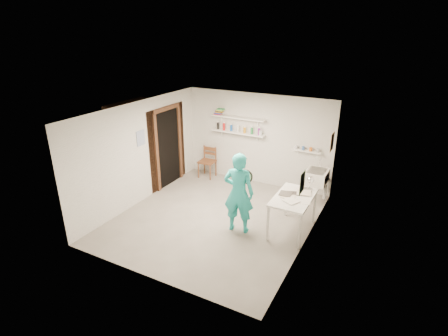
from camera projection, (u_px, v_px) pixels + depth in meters
The scene contains 27 objects.
floor at pixel (216, 218), 7.73m from camera, with size 4.00×4.50×0.02m, color slate.
ceiling at pixel (214, 110), 6.83m from camera, with size 4.00×4.50×0.02m, color silver.
wall_back at pixel (257, 139), 9.13m from camera, with size 4.00×0.02×2.40m, color silver.
wall_front at pixel (144, 215), 5.43m from camera, with size 4.00×0.02×2.40m, color silver.
wall_left at pixel (140, 153), 8.15m from camera, with size 0.02×4.50×2.40m, color silver.
wall_right at pixel (311, 187), 6.41m from camera, with size 0.02×4.50×2.40m, color silver.
doorway_recess at pixel (168, 148), 9.08m from camera, with size 0.02×0.90×2.00m, color black.
corridor_box at pixel (146, 143), 9.37m from camera, with size 1.40×1.50×2.10m, color brown.
door_lintel at pixel (166, 108), 8.68m from camera, with size 0.06×1.05×0.10m, color brown.
door_jamb_near at pixel (157, 154), 8.66m from camera, with size 0.06×0.10×2.00m, color brown.
door_jamb_far at pixel (180, 143), 9.48m from camera, with size 0.06×0.10×2.00m, color brown.
shelf_lower at pixel (238, 132), 9.19m from camera, with size 1.50×0.22×0.03m, color white.
shelf_upper at pixel (238, 118), 9.04m from camera, with size 1.50×0.22×0.03m, color white.
ledge_shelf at pixel (307, 151), 8.51m from camera, with size 0.70×0.14×0.03m, color white.
poster_left at pixel (141, 138), 8.05m from camera, with size 0.01×0.28×0.36m, color #334C7F.
poster_right_a at pixel (332, 142), 7.77m from camera, with size 0.01×0.34×0.42m, color #995933.
poster_right_b at pixel (302, 182), 5.86m from camera, with size 0.01×0.30×0.38m, color #3F724C.
belfast_sink at pixel (317, 177), 8.11m from camera, with size 0.48×0.60×0.30m, color white.
man at pixel (239, 193), 6.96m from camera, with size 0.62×0.41×1.70m, color #22AAA7.
wall_clock at pixel (245, 177), 7.02m from camera, with size 0.30×0.30×0.04m, color beige.
wooden_chair at pixel (207, 162), 9.70m from camera, with size 0.43×0.41×0.92m, color brown.
work_table at pixel (292, 214), 7.09m from camera, with size 0.71×1.19×0.79m, color white.
desk_lamp at pixel (311, 180), 7.16m from camera, with size 0.15×0.15×0.15m, color silver.
spray_cans at pixel (238, 129), 9.15m from camera, with size 1.26×0.06×0.17m.
book_stack at pixel (219, 112), 9.24m from camera, with size 0.28×0.14×0.17m.
ledge_pots at pixel (307, 149), 8.48m from camera, with size 0.48×0.07×0.09m.
papers at pixel (294, 196), 6.94m from camera, with size 0.30×0.22×0.03m.
Camera 1 is at (3.31, -5.89, 3.91)m, focal length 28.00 mm.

